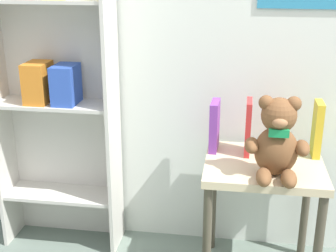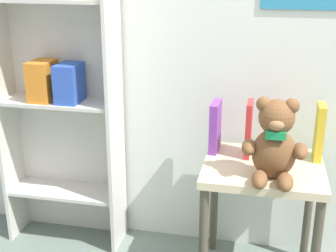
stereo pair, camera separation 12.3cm
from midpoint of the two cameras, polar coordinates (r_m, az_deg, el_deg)
wall_back at (r=2.31m, az=6.59°, el=13.95°), size 4.80×0.07×2.50m
bookshelf_side at (r=2.44m, az=-14.97°, el=5.11°), size 0.62×0.23×1.58m
display_table at (r=2.20m, az=9.89°, el=-6.93°), size 0.53×0.47×0.61m
teddy_bear at (r=1.98m, az=11.44°, el=-1.79°), size 0.27×0.24×0.35m
book_standing_purple at (r=2.23m, az=4.12°, el=0.02°), size 0.04×0.14×0.24m
book_standing_red at (r=2.20m, az=8.17°, el=-0.16°), size 0.03×0.13×0.26m
book_standing_teal at (r=2.23m, az=12.18°, el=-1.15°), size 0.02×0.13×0.19m
book_standing_yellow at (r=2.24m, az=16.24°, el=-0.37°), size 0.03×0.12×0.26m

